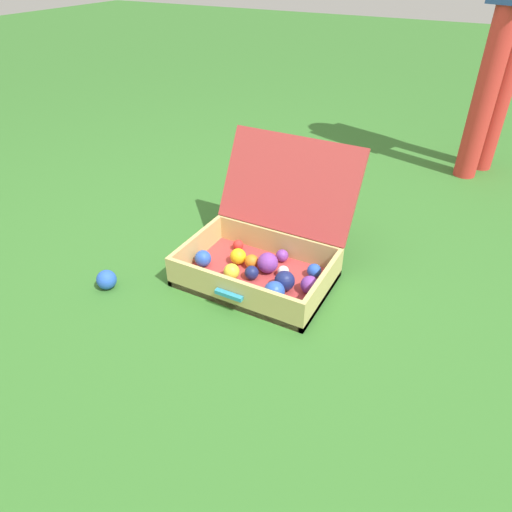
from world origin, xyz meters
The scene contains 3 objects.
ground_plane centered at (0.00, 0.00, 0.00)m, with size 16.00×16.00×0.00m, color #336B28.
open_suitcase centered at (0.01, 0.03, 0.11)m, with size 0.58×0.60×0.48m.
stray_ball_on_grass centered at (-0.48, -0.36, 0.04)m, with size 0.08×0.08×0.08m, color blue.
Camera 1 is at (0.71, -1.35, 1.13)m, focal length 32.61 mm.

